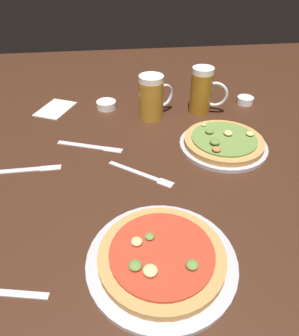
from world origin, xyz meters
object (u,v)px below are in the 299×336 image
object	(u,v)px
ramekin_sauce	(106,105)
knife_spare	(90,146)
pizza_plate_near	(162,258)
fork_spare	(142,174)
beer_mug_dark	(202,91)
beer_mug_amber	(152,97)
ramekin_butter	(245,100)
napkin_folded	(55,108)
knife_right	(23,170)
pizza_plate_far	(223,143)

from	to	relation	value
ramekin_sauce	knife_spare	xyz separation A→B (m)	(-0.06, -0.27, -0.01)
pizza_plate_near	fork_spare	bearing A→B (deg)	92.18
beer_mug_dark	beer_mug_amber	size ratio (longest dim) A/B	1.08
ramekin_butter	napkin_folded	xyz separation A→B (m)	(-0.76, 0.04, -0.01)
beer_mug_dark	fork_spare	distance (m)	0.45
ramekin_sauce	fork_spare	xyz separation A→B (m)	(0.10, -0.44, -0.01)
napkin_folded	knife_spare	world-z (taller)	napkin_folded
pizza_plate_near	knife_right	xyz separation A→B (m)	(-0.35, 0.36, -0.01)
beer_mug_dark	ramekin_butter	world-z (taller)	beer_mug_dark
pizza_plate_near	knife_right	world-z (taller)	pizza_plate_near
beer_mug_amber	ramekin_sauce	size ratio (longest dim) A/B	2.08
pizza_plate_near	ramekin_sauce	distance (m)	0.74
knife_spare	pizza_plate_far	bearing A→B (deg)	-6.99
pizza_plate_far	ramekin_butter	xyz separation A→B (m)	(0.19, 0.30, -0.00)
ramekin_sauce	ramekin_butter	world-z (taller)	ramekin_sauce
pizza_plate_near	fork_spare	world-z (taller)	pizza_plate_near
pizza_plate_far	beer_mug_dark	world-z (taller)	beer_mug_dark
pizza_plate_far	napkin_folded	xyz separation A→B (m)	(-0.57, 0.34, -0.01)
fork_spare	knife_spare	xyz separation A→B (m)	(-0.15, 0.16, 0.00)
beer_mug_dark	knife_right	world-z (taller)	beer_mug_dark
beer_mug_amber	knife_right	size ratio (longest dim) A/B	0.72
napkin_folded	fork_spare	bearing A→B (deg)	-56.67
beer_mug_amber	fork_spare	world-z (taller)	beer_mug_amber
ramekin_sauce	fork_spare	distance (m)	0.45
beer_mug_dark	pizza_plate_near	bearing A→B (deg)	-111.00
beer_mug_amber	napkin_folded	bearing A→B (deg)	164.11
pizza_plate_near	beer_mug_amber	bearing A→B (deg)	84.44
beer_mug_dark	ramekin_sauce	xyz separation A→B (m)	(-0.36, 0.08, -0.07)
pizza_plate_near	napkin_folded	xyz separation A→B (m)	(-0.31, 0.75, -0.01)
beer_mug_dark	ramekin_sauce	bearing A→B (deg)	168.02
beer_mug_dark	napkin_folded	xyz separation A→B (m)	(-0.56, 0.09, -0.08)
beer_mug_dark	knife_spare	bearing A→B (deg)	-154.66
napkin_folded	beer_mug_amber	bearing A→B (deg)	-15.89
beer_mug_amber	knife_right	bearing A→B (deg)	-145.72
pizza_plate_near	beer_mug_amber	xyz separation A→B (m)	(0.06, 0.64, 0.06)
pizza_plate_near	ramekin_sauce	size ratio (longest dim) A/B	4.13
fork_spare	knife_spare	size ratio (longest dim) A/B	0.84
pizza_plate_far	knife_right	size ratio (longest dim) A/B	1.27
pizza_plate_near	pizza_plate_far	bearing A→B (deg)	57.24
beer_mug_dark	knife_right	distance (m)	0.68
beer_mug_amber	knife_spare	size ratio (longest dim) A/B	0.74
beer_mug_dark	beer_mug_amber	xyz separation A→B (m)	(-0.19, -0.02, -0.01)
knife_right	pizza_plate_near	bearing A→B (deg)	-45.61
napkin_folded	fork_spare	xyz separation A→B (m)	(0.30, -0.45, -0.00)
ramekin_sauce	beer_mug_dark	bearing A→B (deg)	-11.98
fork_spare	beer_mug_dark	bearing A→B (deg)	53.64
pizza_plate_near	fork_spare	size ratio (longest dim) A/B	1.75
ramekin_butter	napkin_folded	size ratio (longest dim) A/B	0.42
pizza_plate_near	knife_right	distance (m)	0.51
knife_right	fork_spare	size ratio (longest dim) A/B	1.22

